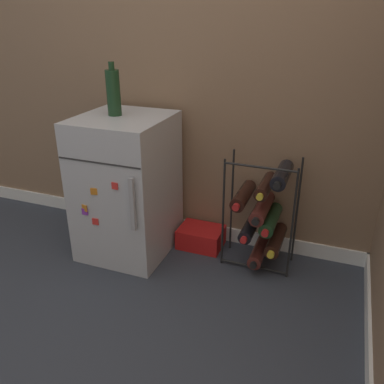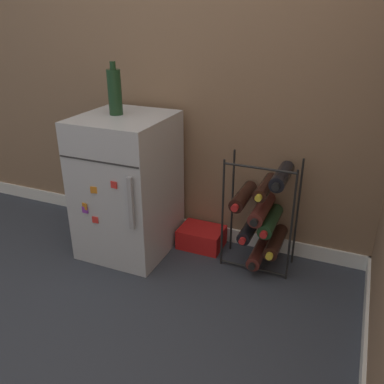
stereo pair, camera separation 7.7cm
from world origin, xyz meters
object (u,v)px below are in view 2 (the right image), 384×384
(fridge_top_bottle, at_px, (115,92))
(soda_box, at_px, (202,237))
(wine_rack, at_px, (263,215))
(mini_fridge, at_px, (128,185))

(fridge_top_bottle, bearing_deg, soda_box, 19.30)
(wine_rack, height_order, fridge_top_bottle, fridge_top_bottle)
(mini_fridge, distance_m, soda_box, 0.55)
(wine_rack, distance_m, fridge_top_bottle, 1.04)
(soda_box, relative_size, fridge_top_bottle, 0.95)
(soda_box, bearing_deg, mini_fridge, -156.51)
(wine_rack, relative_size, fridge_top_bottle, 2.28)
(soda_box, bearing_deg, fridge_top_bottle, -160.70)
(mini_fridge, distance_m, wine_rack, 0.79)
(mini_fridge, bearing_deg, wine_rack, 8.72)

